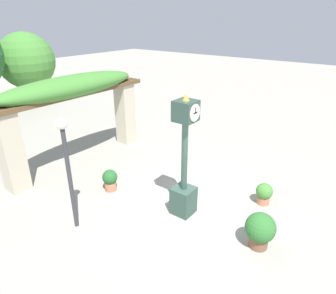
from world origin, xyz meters
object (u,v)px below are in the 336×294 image
Objects in this scene: potted_plant_near_right at (110,179)px; potted_plant_far_left at (264,193)px; lamp_post at (67,159)px; potted_plant_near_left at (260,229)px; pedestal_clock at (184,168)px.

potted_plant_near_right reaches higher than potted_plant_far_left.
potted_plant_near_left is at bearing -62.58° from lamp_post.
potted_plant_near_left reaches higher than potted_plant_near_right.
potted_plant_near_right is at bearing 18.49° from lamp_post.
potted_plant_far_left is at bearing -41.85° from lamp_post.
potted_plant_near_left is (-0.04, -2.06, -0.85)m from pedestal_clock.
potted_plant_near_right is at bearing 94.46° from potted_plant_near_left.
pedestal_clock reaches higher than potted_plant_near_right.
potted_plant_far_left is (1.70, 0.53, -0.14)m from potted_plant_near_left.
lamp_post is at bearing 138.15° from potted_plant_far_left.
potted_plant_near_left is 1.31× the size of potted_plant_near_right.
lamp_post is (-1.65, -0.55, 1.47)m from potted_plant_near_right.
lamp_post is (-3.69, 3.31, 1.49)m from potted_plant_far_left.
lamp_post reaches higher than potted_plant_near_left.
pedestal_clock is 1.14× the size of lamp_post.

